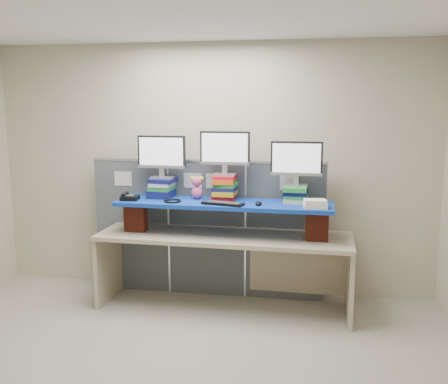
% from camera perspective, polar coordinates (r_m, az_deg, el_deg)
% --- Properties ---
extents(room, '(5.00, 4.00, 2.80)m').
position_cam_1_polar(room, '(3.74, -7.52, -1.09)').
color(room, beige).
rests_on(room, ground).
extents(cubicle_partition, '(2.60, 0.06, 1.53)m').
position_cam_1_polar(cubicle_partition, '(5.56, -1.96, -4.07)').
color(cubicle_partition, '#464C52').
rests_on(cubicle_partition, ground).
extents(desk, '(2.63, 0.84, 0.79)m').
position_cam_1_polar(desk, '(5.21, 0.00, -6.55)').
color(desk, tan).
rests_on(desk, ground).
extents(brick_pier_left, '(0.23, 0.13, 0.30)m').
position_cam_1_polar(brick_pier_left, '(5.35, -10.07, -2.83)').
color(brick_pier_left, maroon).
rests_on(brick_pier_left, desk).
extents(brick_pier_right, '(0.23, 0.13, 0.30)m').
position_cam_1_polar(brick_pier_right, '(4.99, 10.59, -3.77)').
color(brick_pier_right, maroon).
rests_on(brick_pier_right, desk).
extents(blue_board, '(2.23, 0.62, 0.04)m').
position_cam_1_polar(blue_board, '(5.10, 0.00, -1.33)').
color(blue_board, navy).
rests_on(blue_board, brick_pier_left).
extents(book_stack_left, '(0.28, 0.31, 0.21)m').
position_cam_1_polar(book_stack_left, '(5.37, -7.11, 0.49)').
color(book_stack_left, '#11154C').
rests_on(book_stack_left, blue_board).
extents(book_stack_center, '(0.25, 0.30, 0.26)m').
position_cam_1_polar(book_stack_center, '(5.19, 0.10, 0.53)').
color(book_stack_center, red).
rests_on(book_stack_center, blue_board).
extents(book_stack_right, '(0.25, 0.30, 0.16)m').
position_cam_1_polar(book_stack_right, '(5.10, 8.15, -0.22)').
color(book_stack_right, beige).
rests_on(book_stack_right, blue_board).
extents(monitor_left, '(0.52, 0.15, 0.45)m').
position_cam_1_polar(monitor_left, '(5.32, -7.15, 4.32)').
color(monitor_left, '#97979B').
rests_on(monitor_left, book_stack_left).
extents(monitor_center, '(0.52, 0.15, 0.45)m').
position_cam_1_polar(monitor_center, '(5.14, 0.10, 4.78)').
color(monitor_center, '#97979B').
rests_on(monitor_center, book_stack_center).
extents(monitor_right, '(0.52, 0.15, 0.45)m').
position_cam_1_polar(monitor_right, '(5.06, 8.28, 3.54)').
color(monitor_right, '#97979B').
rests_on(monitor_right, book_stack_right).
extents(keyboard, '(0.44, 0.23, 0.03)m').
position_cam_1_polar(keyboard, '(4.94, -0.11, -1.31)').
color(keyboard, black).
rests_on(keyboard, blue_board).
extents(mouse, '(0.07, 0.12, 0.04)m').
position_cam_1_polar(mouse, '(4.93, 3.97, -1.29)').
color(mouse, black).
rests_on(mouse, blue_board).
extents(desk_phone, '(0.19, 0.17, 0.08)m').
position_cam_1_polar(desk_phone, '(5.27, -10.77, -0.60)').
color(desk_phone, black).
rests_on(desk_phone, blue_board).
extents(headset, '(0.19, 0.19, 0.02)m').
position_cam_1_polar(headset, '(5.11, -5.91, -1.02)').
color(headset, black).
rests_on(headset, blue_board).
extents(plush_toy, '(0.14, 0.11, 0.24)m').
position_cam_1_polar(plush_toy, '(5.23, -3.11, 0.54)').
color(plush_toy, '#D45083').
rests_on(plush_toy, blue_board).
extents(binder_stack, '(0.24, 0.20, 0.08)m').
position_cam_1_polar(binder_stack, '(4.86, 10.39, -1.35)').
color(binder_stack, '#EFE8CC').
rests_on(binder_stack, blue_board).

